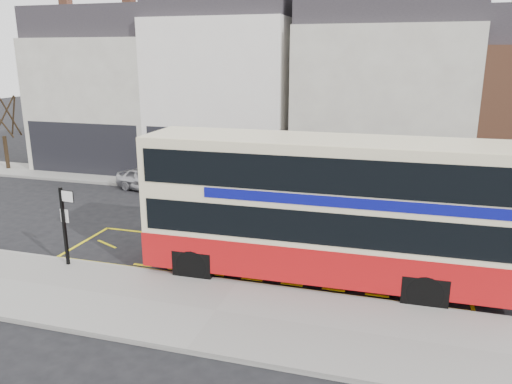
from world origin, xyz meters
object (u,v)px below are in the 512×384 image
(car_white, at_px, (456,208))
(street_tree_left, at_px, (0,106))
(double_decker_bus, at_px, (328,208))
(bus_stop_post, at_px, (65,219))
(street_tree_right, at_px, (441,124))
(car_silver, at_px, (148,179))
(car_grey, at_px, (229,187))

(car_white, bearing_deg, street_tree_left, 86.11)
(double_decker_bus, height_order, car_white, double_decker_bus)
(bus_stop_post, relative_size, street_tree_left, 0.46)
(bus_stop_post, bearing_deg, double_decker_bus, 16.53)
(street_tree_right, bearing_deg, double_decker_bus, -109.03)
(car_silver, bearing_deg, car_grey, -78.29)
(car_silver, distance_m, car_grey, 4.72)
(double_decker_bus, relative_size, street_tree_left, 1.97)
(car_silver, distance_m, car_white, 15.42)
(bus_stop_post, relative_size, car_white, 0.62)
(double_decker_bus, bearing_deg, car_white, 57.29)
(bus_stop_post, bearing_deg, car_silver, 109.03)
(double_decker_bus, bearing_deg, street_tree_right, 69.93)
(car_grey, xyz_separation_m, street_tree_right, (10.03, 3.33, 3.10))
(car_grey, relative_size, car_white, 0.89)
(car_silver, bearing_deg, bus_stop_post, -151.77)
(street_tree_left, bearing_deg, car_grey, -7.89)
(double_decker_bus, height_order, bus_stop_post, double_decker_bus)
(bus_stop_post, distance_m, car_white, 15.92)
(bus_stop_post, bearing_deg, car_white, 40.30)
(car_grey, bearing_deg, car_white, -101.76)
(car_silver, xyz_separation_m, car_grey, (4.71, -0.27, 0.02))
(bus_stop_post, bearing_deg, street_tree_right, 51.88)
(street_tree_left, bearing_deg, street_tree_right, 2.63)
(car_white, xyz_separation_m, street_tree_left, (-26.23, 2.74, 3.40))
(car_white, xyz_separation_m, street_tree_right, (-0.66, 3.91, 3.11))
(car_silver, relative_size, street_tree_left, 0.62)
(double_decker_bus, distance_m, street_tree_left, 23.98)
(street_tree_left, bearing_deg, bus_stop_post, -41.73)
(bus_stop_post, height_order, street_tree_right, street_tree_right)
(car_grey, height_order, street_tree_right, street_tree_right)
(bus_stop_post, xyz_separation_m, street_tree_right, (12.42, 12.91, 1.94))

